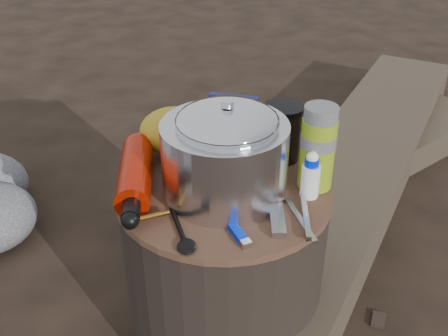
{
  "coord_description": "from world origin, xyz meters",
  "views": [
    {
      "loc": [
        -0.04,
        -0.96,
        1.07
      ],
      "look_at": [
        0.0,
        0.0,
        0.48
      ],
      "focal_mm": 42.99,
      "sensor_mm": 36.0,
      "label": 1
    }
  ],
  "objects_px": {
    "fuel_bottle": "(135,174)",
    "thermos": "(318,148)",
    "log_main": "(359,165)",
    "travel_mug": "(282,133)",
    "stump": "(224,263)",
    "camping_pot": "(227,151)"
  },
  "relations": [
    {
      "from": "fuel_bottle",
      "to": "thermos",
      "type": "distance_m",
      "value": 0.39
    },
    {
      "from": "log_main",
      "to": "travel_mug",
      "type": "relative_size",
      "value": 14.59
    },
    {
      "from": "log_main",
      "to": "fuel_bottle",
      "type": "height_order",
      "value": "fuel_bottle"
    },
    {
      "from": "stump",
      "to": "fuel_bottle",
      "type": "xyz_separation_m",
      "value": [
        -0.19,
        0.01,
        0.25
      ]
    },
    {
      "from": "log_main",
      "to": "camping_pot",
      "type": "relative_size",
      "value": 9.45
    },
    {
      "from": "log_main",
      "to": "fuel_bottle",
      "type": "relative_size",
      "value": 6.47
    },
    {
      "from": "stump",
      "to": "travel_mug",
      "type": "height_order",
      "value": "travel_mug"
    },
    {
      "from": "log_main",
      "to": "fuel_bottle",
      "type": "bearing_deg",
      "value": -107.63
    },
    {
      "from": "travel_mug",
      "to": "fuel_bottle",
      "type": "bearing_deg",
      "value": -159.99
    },
    {
      "from": "stump",
      "to": "thermos",
      "type": "bearing_deg",
      "value": 1.84
    },
    {
      "from": "thermos",
      "to": "travel_mug",
      "type": "bearing_deg",
      "value": 114.93
    },
    {
      "from": "thermos",
      "to": "travel_mug",
      "type": "height_order",
      "value": "thermos"
    },
    {
      "from": "fuel_bottle",
      "to": "thermos",
      "type": "height_order",
      "value": "thermos"
    },
    {
      "from": "fuel_bottle",
      "to": "log_main",
      "type": "bearing_deg",
      "value": 40.27
    },
    {
      "from": "stump",
      "to": "log_main",
      "type": "distance_m",
      "value": 0.84
    },
    {
      "from": "travel_mug",
      "to": "log_main",
      "type": "bearing_deg",
      "value": 54.76
    },
    {
      "from": "stump",
      "to": "camping_pot",
      "type": "distance_m",
      "value": 0.32
    },
    {
      "from": "camping_pot",
      "to": "thermos",
      "type": "bearing_deg",
      "value": 6.65
    },
    {
      "from": "thermos",
      "to": "stump",
      "type": "bearing_deg",
      "value": -178.16
    },
    {
      "from": "fuel_bottle",
      "to": "stump",
      "type": "bearing_deg",
      "value": -4.89
    },
    {
      "from": "stump",
      "to": "camping_pot",
      "type": "xyz_separation_m",
      "value": [
        0.01,
        -0.02,
        0.32
      ]
    },
    {
      "from": "camping_pot",
      "to": "thermos",
      "type": "height_order",
      "value": "camping_pot"
    }
  ]
}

